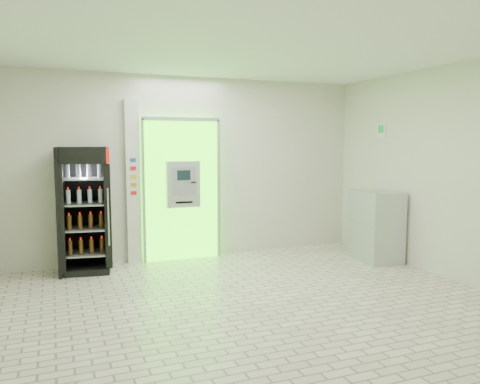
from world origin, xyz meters
TOP-DOWN VIEW (x-y plane):
  - ground at (0.00, 0.00)m, footprint 6.00×6.00m
  - room_shell at (0.00, 0.00)m, footprint 6.00×6.00m
  - atm_assembly at (-0.20, 2.41)m, footprint 1.30×0.24m
  - pillar at (-0.98, 2.45)m, footprint 0.22×0.11m
  - beverage_cooler at (-1.74, 2.19)m, footprint 0.79×0.74m
  - steel_cabinet at (2.71, 1.12)m, footprint 0.65×0.90m
  - exit_sign at (2.99, 1.40)m, footprint 0.02×0.22m

SIDE VIEW (x-z plane):
  - ground at x=0.00m, z-range 0.00..0.00m
  - steel_cabinet at x=2.71m, z-range 0.00..1.14m
  - beverage_cooler at x=-1.74m, z-range -0.04..1.82m
  - atm_assembly at x=-0.20m, z-range 0.01..2.34m
  - pillar at x=-0.98m, z-range 0.00..2.60m
  - room_shell at x=0.00m, z-range -1.16..4.84m
  - exit_sign at x=2.99m, z-range 1.99..2.25m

